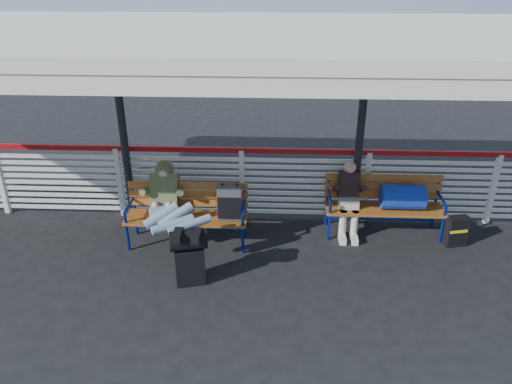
{
  "coord_description": "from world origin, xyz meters",
  "views": [
    {
      "loc": [
        0.56,
        -5.4,
        4.04
      ],
      "look_at": [
        0.27,
        1.0,
        0.91
      ],
      "focal_mm": 35.0,
      "sensor_mm": 36.0,
      "label": 1
    }
  ],
  "objects_px": {
    "bench_left": "(202,207)",
    "bench_right": "(395,198)",
    "traveler_man": "(172,212)",
    "companion_person": "(349,198)",
    "luggage_stack": "(189,255)",
    "suitcase_side": "(456,231)"
  },
  "relations": [
    {
      "from": "bench_right",
      "to": "companion_person",
      "type": "relative_size",
      "value": 1.57
    },
    {
      "from": "luggage_stack",
      "to": "companion_person",
      "type": "xyz_separation_m",
      "value": [
        2.24,
        1.43,
        0.16
      ]
    },
    {
      "from": "bench_left",
      "to": "suitcase_side",
      "type": "bearing_deg",
      "value": 1.58
    },
    {
      "from": "suitcase_side",
      "to": "bench_left",
      "type": "bearing_deg",
      "value": 168.82
    },
    {
      "from": "companion_person",
      "to": "suitcase_side",
      "type": "bearing_deg",
      "value": -10.54
    },
    {
      "from": "bench_left",
      "to": "companion_person",
      "type": "height_order",
      "value": "companion_person"
    },
    {
      "from": "traveler_man",
      "to": "companion_person",
      "type": "relative_size",
      "value": 1.43
    },
    {
      "from": "bench_left",
      "to": "bench_right",
      "type": "height_order",
      "value": "bench_left"
    },
    {
      "from": "bench_left",
      "to": "suitcase_side",
      "type": "relative_size",
      "value": 3.9
    },
    {
      "from": "bench_right",
      "to": "luggage_stack",
      "type": "bearing_deg",
      "value": -154.05
    },
    {
      "from": "bench_right",
      "to": "companion_person",
      "type": "height_order",
      "value": "companion_person"
    },
    {
      "from": "bench_left",
      "to": "luggage_stack",
      "type": "bearing_deg",
      "value": -91.88
    },
    {
      "from": "traveler_man",
      "to": "suitcase_side",
      "type": "relative_size",
      "value": 3.55
    },
    {
      "from": "luggage_stack",
      "to": "bench_left",
      "type": "height_order",
      "value": "bench_left"
    },
    {
      "from": "bench_right",
      "to": "traveler_man",
      "type": "height_order",
      "value": "traveler_man"
    },
    {
      "from": "bench_left",
      "to": "suitcase_side",
      "type": "distance_m",
      "value": 3.83
    },
    {
      "from": "companion_person",
      "to": "bench_right",
      "type": "bearing_deg",
      "value": -0.12
    },
    {
      "from": "bench_right",
      "to": "traveler_man",
      "type": "bearing_deg",
      "value": -167.25
    },
    {
      "from": "bench_right",
      "to": "traveler_man",
      "type": "distance_m",
      "value": 3.36
    },
    {
      "from": "bench_left",
      "to": "bench_right",
      "type": "distance_m",
      "value": 2.93
    },
    {
      "from": "bench_left",
      "to": "suitcase_side",
      "type": "xyz_separation_m",
      "value": [
        3.81,
        0.1,
        -0.38
      ]
    },
    {
      "from": "bench_left",
      "to": "bench_right",
      "type": "bearing_deg",
      "value": 7.87
    }
  ]
}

